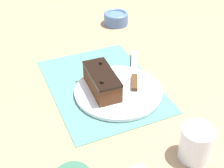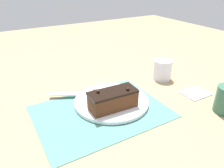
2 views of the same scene
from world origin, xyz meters
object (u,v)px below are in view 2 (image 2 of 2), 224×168
object	(u,v)px
chocolate_cake	(113,99)
serving_knife	(92,92)
drinking_glass	(163,70)
cake_plate	(111,101)

from	to	relation	value
chocolate_cake	serving_knife	distance (m)	0.13
chocolate_cake	drinking_glass	size ratio (longest dim) A/B	1.88
chocolate_cake	serving_knife	world-z (taller)	chocolate_cake
serving_knife	chocolate_cake	bearing A→B (deg)	-143.32
chocolate_cake	serving_knife	size ratio (longest dim) A/B	0.74
cake_plate	chocolate_cake	bearing A→B (deg)	-114.43
cake_plate	chocolate_cake	distance (m)	0.07
chocolate_cake	serving_knife	xyz separation A→B (m)	(-0.02, 0.13, -0.03)
serving_knife	drinking_glass	world-z (taller)	drinking_glass
drinking_glass	chocolate_cake	bearing A→B (deg)	-160.80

